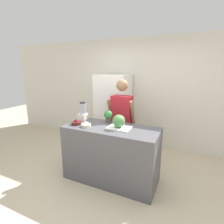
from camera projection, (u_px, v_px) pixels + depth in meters
The scene contains 11 objects.
ground_plane at pixel (102, 190), 2.79m from camera, with size 14.00×14.00×0.00m, color beige.
wall_back at pixel (140, 94), 4.25m from camera, with size 8.00×0.06×2.60m.
counter_island at pixel (111, 154), 2.98m from camera, with size 1.56×0.68×0.95m.
refrigerator at pixel (113, 111), 4.26m from camera, with size 0.76×0.65×1.76m.
person at pixel (122, 122), 3.41m from camera, with size 0.53×0.27×1.70m.
cutting_board at pixel (119, 128), 2.82m from camera, with size 0.38×0.30×0.01m.
watermelon at pixel (119, 121), 2.80m from camera, with size 0.21×0.21×0.21m.
bowl_cherries at pixel (76, 123), 3.00m from camera, with size 0.17×0.17×0.09m.
bowl_cream at pixel (86, 125), 2.88m from camera, with size 0.16×0.16×0.08m.
blender at pixel (83, 112), 3.24m from camera, with size 0.15×0.15×0.34m.
potted_plant at pixel (108, 116), 3.10m from camera, with size 0.15×0.15×0.22m.
Camera 1 is at (1.15, -2.12, 1.88)m, focal length 28.00 mm.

